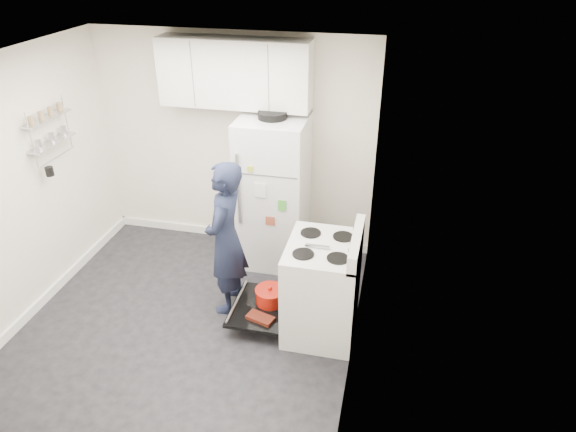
% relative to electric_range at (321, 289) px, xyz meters
% --- Properties ---
extents(room, '(3.21, 3.21, 2.51)m').
position_rel_electric_range_xyz_m(room, '(-1.29, -0.12, 0.74)').
color(room, black).
rests_on(room, ground).
extents(electric_range, '(0.66, 0.76, 1.10)m').
position_rel_electric_range_xyz_m(electric_range, '(0.00, 0.00, 0.00)').
color(electric_range, silver).
rests_on(electric_range, ground).
extents(open_oven_door, '(0.55, 0.72, 0.23)m').
position_rel_electric_range_xyz_m(open_oven_door, '(-0.55, 0.04, -0.28)').
color(open_oven_door, black).
rests_on(open_oven_door, ground).
extents(refrigerator, '(0.72, 0.74, 1.78)m').
position_rel_electric_range_xyz_m(refrigerator, '(-0.72, 1.10, 0.39)').
color(refrigerator, silver).
rests_on(refrigerator, ground).
extents(upper_cabinets, '(1.60, 0.33, 0.70)m').
position_rel_electric_range_xyz_m(upper_cabinets, '(-1.16, 1.28, 1.63)').
color(upper_cabinets, silver).
rests_on(upper_cabinets, room).
extents(wall_shelf_rack, '(0.14, 0.60, 0.61)m').
position_rel_electric_range_xyz_m(wall_shelf_rack, '(-2.78, 0.34, 1.21)').
color(wall_shelf_rack, '#B2B2B7').
rests_on(wall_shelf_rack, room).
extents(person, '(0.39, 0.58, 1.58)m').
position_rel_electric_range_xyz_m(person, '(-0.96, 0.16, 0.32)').
color(person, '#171D34').
rests_on(person, ground).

